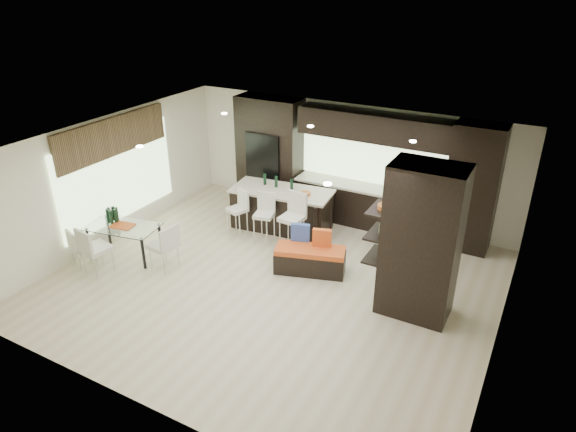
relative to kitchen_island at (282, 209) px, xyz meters
The scene contains 22 objects.
ground 2.35m from the kitchen_island, 65.15° to the right, with size 8.00×8.00×0.00m, color beige.
back_wall 1.93m from the kitchen_island, 55.69° to the left, with size 8.00×0.02×2.70m, color white.
left_wall 3.79m from the kitchen_island, 145.51° to the right, with size 0.02×7.00×2.70m, color white.
right_wall 5.46m from the kitchen_island, 22.77° to the right, with size 0.02×7.00×2.70m, color white.
ceiling 3.20m from the kitchen_island, 65.15° to the right, with size 8.00×7.00×0.02m, color white.
window_left 3.65m from the kitchen_island, 147.81° to the right, with size 0.04×3.20×1.90m, color #B2D199.
window_back 2.35m from the kitchen_island, 41.30° to the left, with size 3.40×0.04×1.20m, color #B2D199.
stone_accent 3.94m from the kitchen_island, 147.55° to the right, with size 0.08×3.00×0.80m, color brown.
ceiling_spots 3.03m from the kitchen_island, 62.24° to the right, with size 4.00×3.00×0.02m, color white.
back_cabinetry 2.02m from the kitchen_island, 36.52° to the left, with size 6.80×0.68×2.70m, color black.
refrigerator 1.47m from the kitchen_island, 132.06° to the left, with size 0.90×0.68×1.90m, color black.
partition_column 4.04m from the kitchen_island, 25.29° to the right, with size 1.20×0.80×2.70m, color black.
kitchen_island is the anchor object (origin of this frame).
stool_left 1.04m from the kitchen_island, 131.84° to the right, with size 0.38×0.38×0.85m, color beige.
stool_mid 0.78m from the kitchen_island, 90.00° to the right, with size 0.40×0.40×0.90m, color beige.
stool_right 1.07m from the kitchen_island, 49.52° to the right, with size 0.45×0.45×1.03m, color beige.
bench 2.00m from the kitchen_island, 44.85° to the right, with size 1.36×0.52×0.52m, color black.
floor_vase 3.55m from the kitchen_island, 22.84° to the right, with size 0.45×0.45×1.21m, color #4C533C, non-canonical shape.
dining_table 3.47m from the kitchen_island, 129.82° to the right, with size 1.43×0.80×0.69m, color white.
chair_near 4.05m from the kitchen_island, 123.20° to the right, with size 0.49×0.49×0.91m, color beige.
chair_far 4.28m from the kitchen_island, 128.52° to the right, with size 0.41×0.41×0.76m, color beige.
chair_end 2.91m from the kitchen_island, 113.95° to the right, with size 0.48×0.48×0.89m, color beige.
Camera 1 is at (4.20, -7.13, 5.41)m, focal length 32.00 mm.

